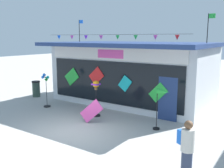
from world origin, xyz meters
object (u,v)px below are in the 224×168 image
object	(u,v)px
wind_spinner_far_left	(46,86)
wind_spinner_center_left	(162,98)
person_near_camera	(187,150)
display_kite_on_ground	(91,111)
trash_bin	(36,89)
wind_spinner_left	(96,90)
kite_shop_building	(132,72)

from	to	relation	value
wind_spinner_far_left	wind_spinner_center_left	distance (m)	6.64
person_near_camera	display_kite_on_ground	world-z (taller)	person_near_camera
wind_spinner_center_left	trash_bin	size ratio (longest dim) A/B	1.72
wind_spinner_left	wind_spinner_center_left	size ratio (longest dim) A/B	0.99
wind_spinner_center_left	display_kite_on_ground	world-z (taller)	wind_spinner_center_left
kite_shop_building	trash_bin	world-z (taller)	kite_shop_building
trash_bin	wind_spinner_left	bearing A→B (deg)	-11.28
wind_spinner_left	display_kite_on_ground	bearing A→B (deg)	-64.10
kite_shop_building	trash_bin	distance (m)	6.29
kite_shop_building	wind_spinner_center_left	size ratio (longest dim) A/B	5.23
person_near_camera	display_kite_on_ground	bearing A→B (deg)	95.99
wind_spinner_center_left	display_kite_on_ground	size ratio (longest dim) A/B	1.72
display_kite_on_ground	wind_spinner_far_left	bearing A→B (deg)	169.30
wind_spinner_left	display_kite_on_ground	world-z (taller)	wind_spinner_left
wind_spinner_center_left	display_kite_on_ground	xyz separation A→B (m)	(-2.93, -0.84, -0.82)
wind_spinner_left	display_kite_on_ground	xyz separation A→B (m)	(0.44, -0.90, -0.74)
kite_shop_building	wind_spinner_center_left	world-z (taller)	kite_shop_building
trash_bin	wind_spinner_far_left	bearing A→B (deg)	-28.63
person_near_camera	trash_bin	bearing A→B (deg)	99.58
kite_shop_building	trash_bin	size ratio (longest dim) A/B	9.01
wind_spinner_far_left	wind_spinner_center_left	world-z (taller)	wind_spinner_far_left
trash_bin	kite_shop_building	bearing A→B (deg)	22.90
wind_spinner_far_left	person_near_camera	size ratio (longest dim) A/B	1.10
kite_shop_building	person_near_camera	distance (m)	8.82
wind_spinner_center_left	wind_spinner_left	bearing A→B (deg)	178.97
kite_shop_building	trash_bin	bearing A→B (deg)	-157.10
person_near_camera	display_kite_on_ground	xyz separation A→B (m)	(-5.05, 2.35, -0.35)
wind_spinner_left	trash_bin	world-z (taller)	wind_spinner_left
wind_spinner_center_left	person_near_camera	bearing A→B (deg)	-56.54
wind_spinner_left	person_near_camera	distance (m)	6.39
trash_bin	display_kite_on_ground	size ratio (longest dim) A/B	1.00
person_near_camera	wind_spinner_far_left	bearing A→B (deg)	101.76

